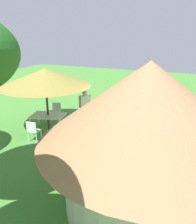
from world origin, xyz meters
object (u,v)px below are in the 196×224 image
at_px(standing_watcher, 178,100).
at_px(zebra_nearest_camera, 145,110).
at_px(patio_dining_table, 48,116).
at_px(patio_chair_east_end, 33,130).
at_px(thatched_hut, 146,129).
at_px(guest_beside_umbrella, 85,104).
at_px(patio_chair_near_hut, 56,110).
at_px(shade_umbrella, 45,77).

distance_m(standing_watcher, zebra_nearest_camera, 2.41).
bearing_deg(patio_dining_table, patio_chair_east_end, 95.99).
bearing_deg(thatched_hut, guest_beside_umbrella, -48.71).
height_order(thatched_hut, patio_dining_table, thatched_hut).
bearing_deg(patio_chair_near_hut, zebra_nearest_camera, 172.18).
relative_size(patio_chair_east_end, patio_chair_near_hut, 1.00).
relative_size(patio_dining_table, zebra_nearest_camera, 0.78).
bearing_deg(standing_watcher, shade_umbrella, 90.62).
distance_m(thatched_hut, patio_dining_table, 6.18).
xyz_separation_m(patio_dining_table, zebra_nearest_camera, (-4.05, -1.93, 0.27)).
height_order(patio_chair_east_end, guest_beside_umbrella, guest_beside_umbrella).
relative_size(patio_dining_table, patio_chair_near_hut, 1.89).
distance_m(thatched_hut, shade_umbrella, 6.02).
height_order(shade_umbrella, patio_chair_east_end, shade_umbrella).
bearing_deg(patio_chair_near_hut, patio_dining_table, 90.00).
xyz_separation_m(thatched_hut, patio_chair_near_hut, (5.51, -4.35, -1.61)).
xyz_separation_m(thatched_hut, zebra_nearest_camera, (1.09, -5.05, -1.19)).
bearing_deg(zebra_nearest_camera, patio_dining_table, -65.77).
bearing_deg(guest_beside_umbrella, standing_watcher, -15.06).
bearing_deg(patio_chair_near_hut, guest_beside_umbrella, 166.48).
height_order(thatched_hut, patio_chair_east_end, thatched_hut).
xyz_separation_m(shade_umbrella, guest_beside_umbrella, (-1.23, -1.32, -1.45)).
distance_m(patio_chair_near_hut, zebra_nearest_camera, 4.49).
bearing_deg(shade_umbrella, thatched_hut, 148.72).
bearing_deg(shade_umbrella, patio_dining_table, -14.04).
bearing_deg(shade_umbrella, guest_beside_umbrella, -133.00).
relative_size(guest_beside_umbrella, zebra_nearest_camera, 0.79).
xyz_separation_m(patio_dining_table, standing_watcher, (-5.30, -3.99, 0.33)).
bearing_deg(standing_watcher, guest_beside_umbrella, 86.91).
relative_size(patio_dining_table, standing_watcher, 1.02).
distance_m(patio_chair_near_hut, standing_watcher, 6.32).
bearing_deg(patio_dining_table, zebra_nearest_camera, -154.47).
relative_size(thatched_hut, zebra_nearest_camera, 2.42).
bearing_deg(thatched_hut, patio_chair_near_hut, -38.29).
bearing_deg(patio_chair_east_end, shade_umbrella, 90.00).
relative_size(patio_chair_east_end, standing_watcher, 0.54).
xyz_separation_m(shade_umbrella, patio_dining_table, (0.00, -0.00, -1.82)).
xyz_separation_m(patio_chair_near_hut, zebra_nearest_camera, (-4.42, -0.70, 0.42)).
height_order(patio_chair_east_end, patio_chair_near_hut, same).
bearing_deg(standing_watcher, patio_chair_east_end, 99.20).
bearing_deg(patio_dining_table, shade_umbrella, 165.96).
xyz_separation_m(patio_dining_table, patio_chair_east_end, (-0.13, 1.28, -0.15)).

